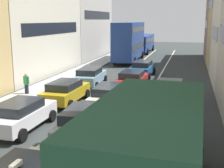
{
  "coord_description": "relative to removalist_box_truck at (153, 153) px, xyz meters",
  "views": [
    {
      "loc": [
        4.54,
        -5.2,
        5.44
      ],
      "look_at": [
        0.0,
        12.0,
        1.6
      ],
      "focal_mm": 48.11,
      "sensor_mm": 36.0,
      "label": 1
    }
  ],
  "objects": [
    {
      "name": "sidewalk_left",
      "position": [
        -10.39,
        17.78,
        -1.9
      ],
      "size": [
        2.6,
        64.0,
        0.14
      ],
      "primitive_type": "cube",
      "color": "#A3A3A3",
      "rests_on": "ground"
    },
    {
      "name": "bus_far_queue_secondary",
      "position": [
        -7.0,
        42.35,
        -0.21
      ],
      "size": [
        2.82,
        10.51,
        2.9
      ],
      "rotation": [
        0.0,
        0.0,
        1.57
      ],
      "color": "navy",
      "rests_on": "ground"
    },
    {
      "name": "wagon_right_lane_far",
      "position": [
        -0.39,
        12.2,
        -1.18
      ],
      "size": [
        2.17,
        4.36,
        1.49
      ],
      "rotation": [
        0.0,
        0.0,
        1.6
      ],
      "color": "black",
      "rests_on": "ground"
    },
    {
      "name": "hatchback_centre_lane_third",
      "position": [
        -3.88,
        9.96,
        -1.18
      ],
      "size": [
        2.09,
        4.32,
        1.49
      ],
      "rotation": [
        0.0,
        0.0,
        1.58
      ],
      "color": "beige",
      "rests_on": "ground"
    },
    {
      "name": "coupe_centre_lane_fourth",
      "position": [
        -3.52,
        15.37,
        -1.18
      ],
      "size": [
        2.14,
        4.34,
        1.49
      ],
      "rotation": [
        0.0,
        0.0,
        1.55
      ],
      "color": "#A51E1E",
      "rests_on": "ground"
    },
    {
      "name": "sedan_centre_lane_second",
      "position": [
        -3.75,
        4.97,
        -1.18
      ],
      "size": [
        2.28,
        4.41,
        1.49
      ],
      "rotation": [
        0.0,
        0.0,
        1.63
      ],
      "color": "gray",
      "rests_on": "ground"
    },
    {
      "name": "wagon_left_lane_second",
      "position": [
        -7.22,
        5.27,
        -1.18
      ],
      "size": [
        2.12,
        4.33,
        1.49
      ],
      "rotation": [
        0.0,
        0.0,
        1.55
      ],
      "color": "silver",
      "rests_on": "ground"
    },
    {
      "name": "sedan_left_lane_third",
      "position": [
        -7.02,
        10.4,
        -1.18
      ],
      "size": [
        2.15,
        4.34,
        1.49
      ],
      "rotation": [
        0.0,
        0.0,
        1.55
      ],
      "color": "#B29319",
      "rests_on": "ground"
    },
    {
      "name": "sedan_right_lane_behind_truck",
      "position": [
        -0.42,
        6.87,
        -1.18
      ],
      "size": [
        2.06,
        4.3,
        1.49
      ],
      "rotation": [
        0.0,
        0.0,
        1.57
      ],
      "color": "#19592D",
      "rests_on": "ground"
    },
    {
      "name": "pedestrian_near_kerb",
      "position": [
        -10.59,
        11.54,
        -1.03
      ],
      "size": [
        0.53,
        0.34,
        1.66
      ],
      "rotation": [
        0.0,
        0.0,
        4.47
      ],
      "color": "#262D47",
      "rests_on": "ground"
    },
    {
      "name": "removalist_box_truck",
      "position": [
        0.0,
        0.0,
        0.0
      ],
      "size": [
        2.92,
        7.78,
        3.58
      ],
      "rotation": [
        0.0,
        0.0,
        1.53
      ],
      "color": "navy",
      "rests_on": "ground"
    },
    {
      "name": "sedan_centre_lane_fifth",
      "position": [
        -3.65,
        21.19,
        -1.18
      ],
      "size": [
        2.17,
        4.35,
        1.49
      ],
      "rotation": [
        0.0,
        0.0,
        1.54
      ],
      "color": "#194C8C",
      "rests_on": "ground"
    },
    {
      "name": "bus_mid_queue_primary",
      "position": [
        -7.02,
        31.18,
        0.86
      ],
      "size": [
        2.99,
        10.56,
        5.06
      ],
      "rotation": [
        0.0,
        0.0,
        1.6
      ],
      "color": "navy",
      "rests_on": "ground"
    },
    {
      "name": "building_row_left",
      "position": [
        -15.69,
        19.85,
        3.26
      ],
      "size": [
        7.2,
        43.9,
        11.24
      ],
      "rotation": [
        0.0,
        0.0,
        1.57
      ],
      "color": "tan",
      "rests_on": "ground"
    },
    {
      "name": "lane_stripe_left",
      "position": [
        -5.39,
        17.78,
        -1.97
      ],
      "size": [
        0.16,
        60.0,
        0.01
      ],
      "primitive_type": "cube",
      "color": "silver",
      "rests_on": "ground"
    },
    {
      "name": "sedan_left_lane_fourth",
      "position": [
        -7.21,
        15.91,
        -1.18
      ],
      "size": [
        2.2,
        4.37,
        1.49
      ],
      "rotation": [
        0.0,
        0.0,
        1.61
      ],
      "color": "#759EB7",
      "rests_on": "ground"
    },
    {
      "name": "lane_stripe_right",
      "position": [
        -1.99,
        17.78,
        -1.97
      ],
      "size": [
        0.16,
        60.0,
        0.01
      ],
      "primitive_type": "cube",
      "color": "silver",
      "rests_on": "ground"
    }
  ]
}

